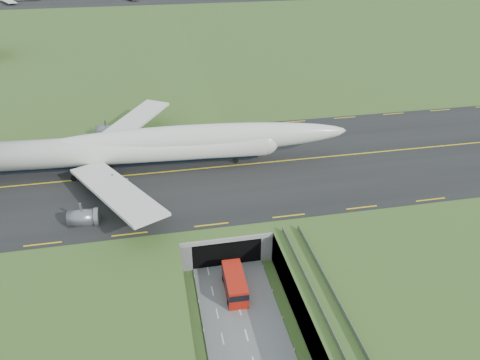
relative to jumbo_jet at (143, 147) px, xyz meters
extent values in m
plane|color=#3D5A24|center=(12.91, -35.45, -11.14)|extent=(900.00, 900.00, 0.00)
cube|color=gray|center=(12.91, -35.45, -8.14)|extent=(800.00, 800.00, 6.00)
cube|color=slate|center=(12.91, -42.95, -11.04)|extent=(12.00, 75.00, 0.20)
cube|color=black|center=(12.91, -2.45, -5.05)|extent=(800.00, 44.00, 0.18)
cube|color=gray|center=(12.91, -16.45, -5.64)|extent=(16.00, 22.00, 1.00)
cube|color=gray|center=(5.91, -16.45, -8.14)|extent=(2.00, 22.00, 6.00)
cube|color=gray|center=(19.91, -16.45, -8.14)|extent=(2.00, 22.00, 6.00)
cube|color=black|center=(12.91, -21.45, -8.64)|extent=(12.00, 12.00, 5.00)
cube|color=#A8A8A3|center=(12.91, -27.50, -5.54)|extent=(17.00, 0.50, 0.80)
cube|color=#A8A8A3|center=(23.91, -53.95, -5.34)|extent=(3.00, 53.00, 0.50)
cube|color=gray|center=(22.51, -53.95, -4.59)|extent=(0.06, 53.00, 1.00)
cube|color=gray|center=(25.31, -53.95, -4.59)|extent=(0.06, 53.00, 1.00)
cylinder|color=#A8A8A3|center=(23.91, -51.45, -8.34)|extent=(0.90, 0.90, 5.60)
cylinder|color=#A8A8A3|center=(23.91, -39.45, -8.34)|extent=(0.90, 0.90, 5.60)
cylinder|color=silver|center=(-6.15, 0.38, -0.25)|extent=(64.37, 9.96, 6.03)
sphere|color=silver|center=(25.85, -1.59, -0.25)|extent=(6.27, 6.27, 5.91)
ellipsoid|color=silver|center=(11.13, -0.68, 1.11)|extent=(65.66, 9.56, 6.34)
ellipsoid|color=black|center=(24.91, -1.53, 0.51)|extent=(4.38, 2.89, 2.11)
cylinder|color=black|center=(-6.15, 0.38, -2.60)|extent=(60.95, 6.27, 2.53)
cube|color=silver|center=(-3.34, 15.32, -1.19)|extent=(21.11, 27.20, 2.54)
cube|color=silver|center=(-5.19, -14.80, -1.19)|extent=(18.51, 28.24, 2.54)
cylinder|color=slate|center=(-4.91, 9.28, -4.12)|extent=(5.08, 3.41, 3.11)
cylinder|color=slate|center=(-8.75, 19.43, -4.12)|extent=(5.08, 3.41, 3.11)
cylinder|color=slate|center=(-6.01, -8.60, -4.12)|extent=(5.08, 3.41, 3.11)
cylinder|color=slate|center=(-11.07, -18.21, -4.12)|extent=(5.08, 3.41, 3.11)
cylinder|color=black|center=(19.45, -1.20, -4.45)|extent=(1.06, 0.53, 1.04)
cube|color=black|center=(-10.38, 0.64, -4.30)|extent=(6.05, 6.94, 1.32)
cube|color=#B6180C|center=(12.94, -34.26, -9.29)|extent=(3.30, 8.35, 3.31)
cube|color=black|center=(12.94, -34.26, -8.63)|extent=(3.37, 8.46, 1.10)
cube|color=black|center=(12.94, -34.26, -10.67)|extent=(3.07, 7.79, 0.55)
cylinder|color=black|center=(11.44, -36.98, -10.54)|extent=(0.41, 1.00, 0.99)
cylinder|color=black|center=(11.58, -31.47, -10.54)|extent=(0.41, 1.00, 0.99)
cylinder|color=black|center=(14.31, -37.06, -10.54)|extent=(0.41, 1.00, 0.99)
cylinder|color=black|center=(14.45, -31.55, -10.54)|extent=(0.41, 1.00, 0.99)
camera|label=1|loc=(2.60, -90.08, 42.09)|focal=35.00mm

